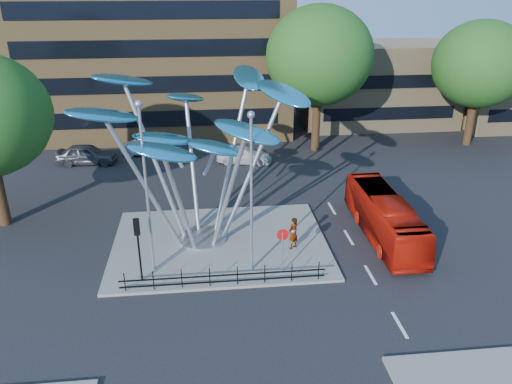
{
  "coord_description": "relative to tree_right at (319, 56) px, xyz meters",
  "views": [
    {
      "loc": [
        -1.67,
        -18.88,
        14.01
      ],
      "look_at": [
        0.83,
        4.0,
        4.02
      ],
      "focal_mm": 35.0,
      "sensor_mm": 36.0,
      "label": 1
    }
  ],
  "objects": [
    {
      "name": "traffic_island",
      "position": [
        -9.0,
        -16.0,
        -7.96
      ],
      "size": [
        12.0,
        9.0,
        0.15
      ],
      "primitive_type": "cube",
      "color": "slate",
      "rests_on": "ground"
    },
    {
      "name": "parked_car_left",
      "position": [
        -19.1,
        -1.52,
        -7.23
      ],
      "size": [
        4.88,
        2.23,
        1.62
      ],
      "primitive_type": "imported",
      "rotation": [
        0.0,
        0.0,
        1.5
      ],
      "color": "#44484C",
      "rests_on": "ground"
    },
    {
      "name": "parked_car_mid",
      "position": [
        -14.6,
        0.16,
        -7.38
      ],
      "size": [
        4.07,
        1.66,
        1.31
      ],
      "primitive_type": "imported",
      "rotation": [
        0.0,
        0.0,
        1.5
      ],
      "color": "#AEB2B6",
      "rests_on": "ground"
    },
    {
      "name": "ground",
      "position": [
        -8.0,
        -22.0,
        -8.04
      ],
      "size": [
        120.0,
        120.0,
        0.0
      ],
      "primitive_type": "plane",
      "color": "black",
      "rests_on": "ground"
    },
    {
      "name": "traffic_light_island",
      "position": [
        -13.0,
        -19.5,
        -5.42
      ],
      "size": [
        0.28,
        0.18,
        3.42
      ],
      "color": "black",
      "rests_on": "traffic_island"
    },
    {
      "name": "street_lamp_right",
      "position": [
        -7.5,
        -19.0,
        -2.94
      ],
      "size": [
        0.36,
        0.36,
        8.3
      ],
      "color": "#9EA0A5",
      "rests_on": "traffic_island"
    },
    {
      "name": "leaf_sculpture",
      "position": [
        -10.07,
        -15.32,
        -1.16
      ],
      "size": [
        12.72,
        9.54,
        9.51
      ],
      "color": "#9EA0A5",
      "rests_on": "traffic_island"
    },
    {
      "name": "parked_car_right",
      "position": [
        -6.46,
        -2.65,
        -7.39
      ],
      "size": [
        4.71,
        2.55,
        1.3
      ],
      "primitive_type": "imported",
      "rotation": [
        0.0,
        0.0,
        1.4
      ],
      "color": "silver",
      "rests_on": "ground"
    },
    {
      "name": "red_bus",
      "position": [
        0.5,
        -16.03,
        -6.77
      ],
      "size": [
        2.15,
        9.08,
        2.53
      ],
      "primitive_type": "imported",
      "rotation": [
        0.0,
        0.0,
        -0.0
      ],
      "color": "#B81508",
      "rests_on": "ground"
    },
    {
      "name": "pedestrian",
      "position": [
        -5.02,
        -17.11,
        -6.96
      ],
      "size": [
        0.8,
        0.76,
        1.85
      ],
      "primitive_type": "imported",
      "rotation": [
        0.0,
        0.0,
        3.79
      ],
      "color": "gray",
      "rests_on": "traffic_island"
    },
    {
      "name": "no_entry_sign_island",
      "position": [
        -6.0,
        -19.48,
        -6.22
      ],
      "size": [
        0.6,
        0.1,
        2.45
      ],
      "color": "#9EA0A5",
      "rests_on": "traffic_island"
    },
    {
      "name": "tree_far",
      "position": [
        14.0,
        0.0,
        -0.93
      ],
      "size": [
        8.0,
        8.0,
        10.81
      ],
      "color": "black",
      "rests_on": "ground"
    },
    {
      "name": "pedestrian_railing_front",
      "position": [
        -9.0,
        -20.3,
        -7.48
      ],
      "size": [
        10.0,
        0.06,
        1.0
      ],
      "color": "black",
      "rests_on": "traffic_island"
    },
    {
      "name": "street_lamp_left",
      "position": [
        -12.5,
        -18.5,
        -2.68
      ],
      "size": [
        0.36,
        0.36,
        8.8
      ],
      "color": "#9EA0A5",
      "rests_on": "traffic_island"
    },
    {
      "name": "tree_right",
      "position": [
        0.0,
        0.0,
        0.0
      ],
      "size": [
        8.8,
        8.8,
        12.11
      ],
      "color": "black",
      "rests_on": "ground"
    },
    {
      "name": "low_building_near",
      "position": [
        8.0,
        8.0,
        -4.04
      ],
      "size": [
        15.0,
        8.0,
        8.0
      ],
      "primitive_type": "cube",
      "color": "#A0895E",
      "rests_on": "ground"
    }
  ]
}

